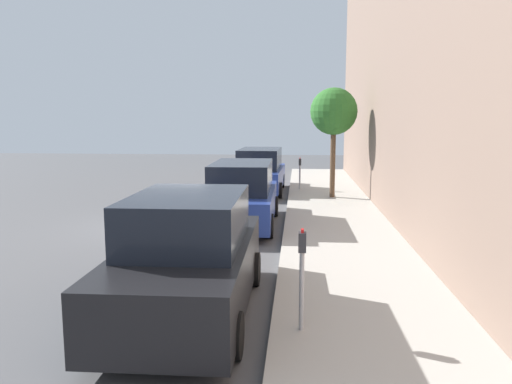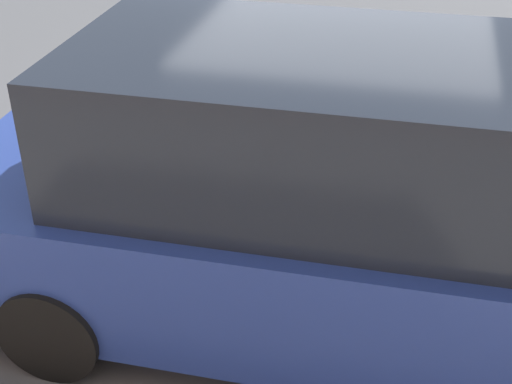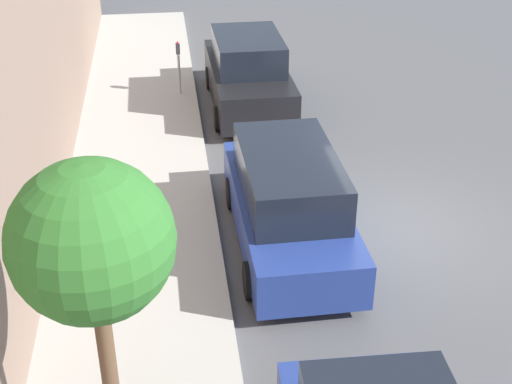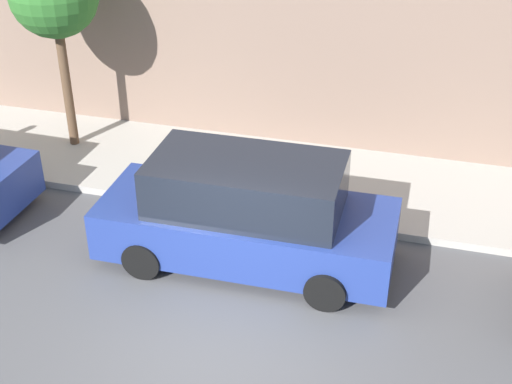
{
  "view_description": "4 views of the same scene",
  "coord_description": "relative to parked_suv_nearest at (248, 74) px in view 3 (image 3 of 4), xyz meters",
  "views": [
    {
      "loc": [
        3.88,
        -14.37,
        3.17
      ],
      "look_at": [
        2.63,
        0.34,
        1.0
      ],
      "focal_mm": 35.0,
      "sensor_mm": 36.0,
      "label": 1
    },
    {
      "loc": [
        5.99,
        0.65,
        3.26
      ],
      "look_at": [
        2.34,
        -0.22,
        1.0
      ],
      "focal_mm": 50.0,
      "sensor_mm": 36.0,
      "label": 2
    },
    {
      "loc": [
        4.32,
        11.46,
        7.56
      ],
      "look_at": [
        2.78,
        -0.1,
        1.0
      ],
      "focal_mm": 50.0,
      "sensor_mm": 36.0,
      "label": 3
    },
    {
      "loc": [
        -7.31,
        -2.58,
        7.2
      ],
      "look_at": [
        2.82,
        0.23,
        1.0
      ],
      "focal_mm": 50.0,
      "sensor_mm": 36.0,
      "label": 4
    }
  ],
  "objects": [
    {
      "name": "parking_meter_near",
      "position": [
        1.82,
        -0.83,
        0.13
      ],
      "size": [
        0.11,
        0.15,
        1.49
      ],
      "color": "#ADADB2",
      "rests_on": "sidewalk"
    },
    {
      "name": "sidewalk",
      "position": [
        2.92,
        6.67,
        -0.86
      ],
      "size": [
        3.09,
        32.0,
        0.15
      ],
      "color": "#B2ADA3",
      "rests_on": "ground_plane"
    },
    {
      "name": "street_tree",
      "position": [
        3.08,
        11.7,
        2.49
      ],
      "size": [
        1.79,
        1.79,
        4.2
      ],
      "color": "brown",
      "rests_on": "sidewalk"
    },
    {
      "name": "parked_suv_nearest",
      "position": [
        0.0,
        0.0,
        0.0
      ],
      "size": [
        2.08,
        4.82,
        1.98
      ],
      "color": "black",
      "rests_on": "ground_plane"
    },
    {
      "name": "ground_plane",
      "position": [
        -2.13,
        6.67,
        -0.93
      ],
      "size": [
        60.0,
        60.0,
        0.0
      ],
      "primitive_type": "plane",
      "color": "#515154"
    },
    {
      "name": "parked_minivan_second",
      "position": [
        0.09,
        6.89,
        -0.01
      ],
      "size": [
        2.02,
        4.92,
        1.9
      ],
      "color": "navy",
      "rests_on": "ground_plane"
    }
  ]
}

